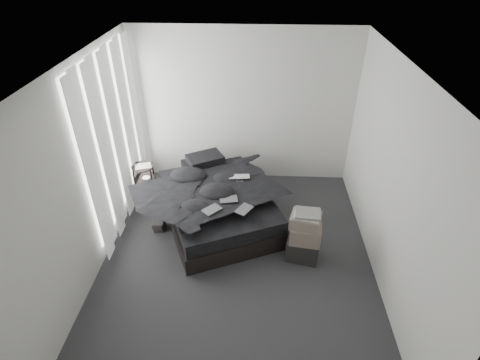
{
  "coord_description": "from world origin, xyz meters",
  "views": [
    {
      "loc": [
        0.22,
        -3.65,
        3.72
      ],
      "look_at": [
        0.0,
        0.8,
        0.75
      ],
      "focal_mm": 28.0,
      "sensor_mm": 36.0,
      "label": 1
    }
  ],
  "objects_px": {
    "box_lower": "(303,248)",
    "side_stand": "(145,183)",
    "bed": "(218,212)",
    "laptop": "(239,175)"
  },
  "relations": [
    {
      "from": "side_stand",
      "to": "laptop",
      "type": "bearing_deg",
      "value": -9.91
    },
    {
      "from": "side_stand",
      "to": "bed",
      "type": "bearing_deg",
      "value": -20.2
    },
    {
      "from": "box_lower",
      "to": "side_stand",
      "type": "bearing_deg",
      "value": 153.93
    },
    {
      "from": "laptop",
      "to": "box_lower",
      "type": "height_order",
      "value": "laptop"
    },
    {
      "from": "side_stand",
      "to": "box_lower",
      "type": "height_order",
      "value": "side_stand"
    },
    {
      "from": "bed",
      "to": "box_lower",
      "type": "xyz_separation_m",
      "value": [
        1.22,
        -0.75,
        0.02
      ]
    },
    {
      "from": "laptop",
      "to": "side_stand",
      "type": "bearing_deg",
      "value": 165.3
    },
    {
      "from": "bed",
      "to": "side_stand",
      "type": "height_order",
      "value": "side_stand"
    },
    {
      "from": "bed",
      "to": "box_lower",
      "type": "bearing_deg",
      "value": -54.23
    },
    {
      "from": "laptop",
      "to": "side_stand",
      "type": "height_order",
      "value": "laptop"
    }
  ]
}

